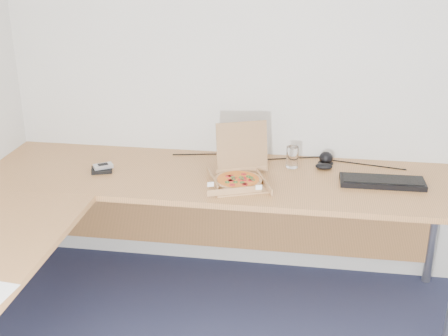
% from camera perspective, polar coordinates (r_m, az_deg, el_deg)
% --- Properties ---
extents(room_shell, '(3.50, 3.50, 2.50)m').
position_cam_1_polar(room_shell, '(1.54, 9.46, -3.78)').
color(room_shell, beige).
rests_on(room_shell, ground).
extents(desk, '(2.50, 2.20, 0.73)m').
position_cam_1_polar(desk, '(2.77, -8.67, -4.21)').
color(desk, '#B37640').
rests_on(desk, ground).
extents(pizza_box, '(0.27, 0.32, 0.28)m').
position_cam_1_polar(pizza_box, '(2.95, 1.44, -0.90)').
color(pizza_box, '#AD7D4E').
rests_on(pizza_box, desk).
extents(drinking_glass, '(0.07, 0.07, 0.12)m').
position_cam_1_polar(drinking_glass, '(3.16, 6.74, 1.07)').
color(drinking_glass, white).
rests_on(drinking_glass, desk).
extents(keyboard, '(0.42, 0.16, 0.03)m').
position_cam_1_polar(keyboard, '(3.05, 15.29, -1.32)').
color(keyboard, black).
rests_on(keyboard, desk).
extents(mouse, '(0.10, 0.08, 0.03)m').
position_cam_1_polar(mouse, '(3.17, 9.80, 0.17)').
color(mouse, black).
rests_on(mouse, desk).
extents(wallet, '(0.13, 0.12, 0.02)m').
position_cam_1_polar(wallet, '(3.17, -11.93, -0.18)').
color(wallet, black).
rests_on(wallet, desk).
extents(phone, '(0.11, 0.10, 0.02)m').
position_cam_1_polar(phone, '(3.17, -11.82, 0.19)').
color(phone, '#B2B5BA').
rests_on(phone, wallet).
extents(dome_speaker, '(0.09, 0.09, 0.07)m').
position_cam_1_polar(dome_speaker, '(3.25, 10.01, 1.05)').
color(dome_speaker, black).
rests_on(dome_speaker, desk).
extents(cable_bundle, '(0.63, 0.13, 0.01)m').
position_cam_1_polar(cable_bundle, '(3.29, 5.67, 0.92)').
color(cable_bundle, black).
rests_on(cable_bundle, desk).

